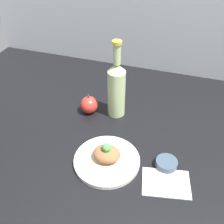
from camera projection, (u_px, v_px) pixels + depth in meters
The scene contains 7 objects.
ground_plane at pixel (132, 141), 98.10cm from camera, with size 180.00×110.00×4.00cm, color black.
plate at pixel (107, 160), 87.25cm from camera, with size 22.03×22.03×1.72cm.
plated_food at pixel (107, 155), 85.53cm from camera, with size 14.77×14.77×7.02cm.
cider_bottle at pixel (116, 88), 100.39cm from camera, with size 6.95×6.95×31.42cm.
apple at pixel (89, 105), 106.52cm from camera, with size 7.13×7.13×8.49cm.
napkin at pixel (166, 183), 80.89cm from camera, with size 16.42×13.17×0.80cm.
dipping_bowl at pixel (166, 164), 85.59cm from camera, with size 7.11×7.11×2.56cm.
Camera 1 is at (14.42, -68.28, 68.21)cm, focal length 42.00 mm.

